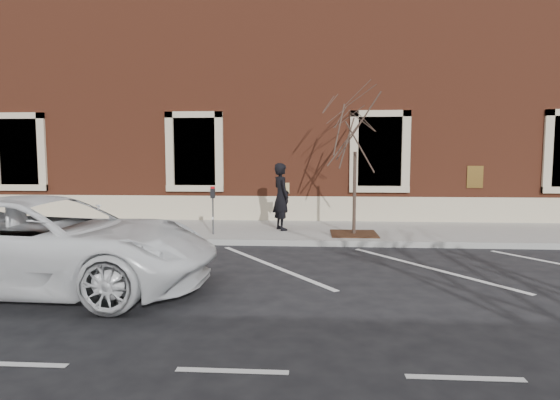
# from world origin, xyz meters

# --- Properties ---
(ground) EXTENTS (120.00, 120.00, 0.00)m
(ground) POSITION_xyz_m (0.00, 0.00, 0.00)
(ground) COLOR #28282B
(ground) RESTS_ON ground
(sidewalk_near) EXTENTS (40.00, 3.50, 0.15)m
(sidewalk_near) POSITION_xyz_m (0.00, 1.75, 0.07)
(sidewalk_near) COLOR #ACA7A1
(sidewalk_near) RESTS_ON ground
(curb_near) EXTENTS (40.00, 0.12, 0.15)m
(curb_near) POSITION_xyz_m (0.00, -0.05, 0.07)
(curb_near) COLOR #9E9E99
(curb_near) RESTS_ON ground
(parking_stripes) EXTENTS (28.00, 4.40, 0.01)m
(parking_stripes) POSITION_xyz_m (0.00, -2.20, 0.00)
(parking_stripes) COLOR silver
(parking_stripes) RESTS_ON ground
(building_civic) EXTENTS (40.00, 8.62, 8.00)m
(building_civic) POSITION_xyz_m (0.00, 7.74, 4.00)
(building_civic) COLOR brown
(building_civic) RESTS_ON ground
(man) EXTENTS (0.72, 0.83, 1.91)m
(man) POSITION_xyz_m (-0.03, 1.55, 1.11)
(man) COLOR black
(man) RESTS_ON sidewalk_near
(parking_meter) EXTENTS (0.12, 0.09, 1.30)m
(parking_meter) POSITION_xyz_m (-1.82, 0.67, 1.05)
(parking_meter) COLOR #595B60
(parking_meter) RESTS_ON sidewalk_near
(tree_grate) EXTENTS (1.23, 1.23, 0.03)m
(tree_grate) POSITION_xyz_m (1.98, 0.91, 0.17)
(tree_grate) COLOR #432415
(tree_grate) RESTS_ON sidewalk_near
(sapling) EXTENTS (2.43, 2.43, 4.05)m
(sapling) POSITION_xyz_m (1.98, 0.91, 2.98)
(sapling) COLOR #4A372D
(sapling) RESTS_ON sidewalk_near
(white_truck) EXTENTS (5.76, 2.71, 1.59)m
(white_truck) POSITION_xyz_m (-3.64, -4.19, 0.79)
(white_truck) COLOR white
(white_truck) RESTS_ON ground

